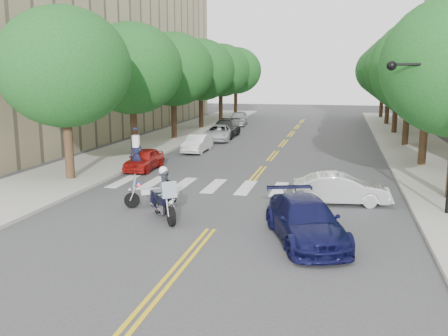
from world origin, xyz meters
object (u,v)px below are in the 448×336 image
(officer_standing, at_px, (136,155))
(convertible, at_px, (340,189))
(motorcycle_police, at_px, (163,196))
(motorcycle_parked, at_px, (155,195))
(sedan_blue, at_px, (306,221))

(officer_standing, height_order, convertible, officer_standing)
(motorcycle_police, distance_m, convertible, 7.30)
(motorcycle_parked, distance_m, sedan_blue, 6.83)
(motorcycle_parked, xyz_separation_m, sedan_blue, (6.18, -2.89, 0.21))
(motorcycle_parked, bearing_deg, motorcycle_police, -176.53)
(motorcycle_police, relative_size, officer_standing, 1.08)
(motorcycle_parked, bearing_deg, officer_standing, 1.60)
(officer_standing, bearing_deg, motorcycle_police, -52.92)
(officer_standing, xyz_separation_m, convertible, (10.61, -4.00, -0.36))
(officer_standing, distance_m, convertible, 11.35)
(officer_standing, relative_size, convertible, 0.52)
(motorcycle_parked, height_order, sedan_blue, sedan_blue)
(officer_standing, xyz_separation_m, sedan_blue, (9.56, -9.00, -0.31))
(convertible, bearing_deg, motorcycle_police, 112.26)
(motorcycle_police, bearing_deg, motorcycle_parked, -94.64)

